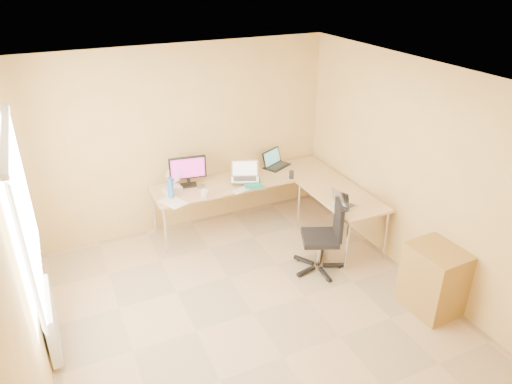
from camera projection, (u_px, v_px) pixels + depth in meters
name	position (u px, v px, depth m)	size (l,w,h in m)	color
floor	(253.00, 313.00, 5.28)	(4.50, 4.50, 0.00)	tan
ceiling	(252.00, 81.00, 4.11)	(4.50, 4.50, 0.00)	white
wall_back	(185.00, 140.00, 6.52)	(4.50, 4.50, 0.00)	tan
wall_front	(407.00, 374.00, 2.87)	(4.50, 4.50, 0.00)	tan
wall_left	(22.00, 264.00, 3.90)	(4.50, 4.50, 0.00)	tan
wall_right	(416.00, 174.00, 5.49)	(4.50, 4.50, 0.00)	tan
desk_main	(245.00, 202.00, 6.89)	(2.65, 0.70, 0.73)	tan
desk_return	(340.00, 218.00, 6.45)	(0.70, 1.30, 0.73)	tan
monitor	(188.00, 171.00, 6.43)	(0.51, 0.16, 0.43)	black
book_stack	(252.00, 183.00, 6.55)	(0.23, 0.32, 0.05)	#1A785D
laptop_center	(245.00, 171.00, 6.53)	(0.38, 0.29, 0.25)	silver
laptop_black	(277.00, 159.00, 7.06)	(0.40, 0.29, 0.25)	black
keyboard	(246.00, 188.00, 6.43)	(0.41, 0.12, 0.02)	silver
mouse	(262.00, 185.00, 6.52)	(0.09, 0.06, 0.03)	white
mug	(204.00, 194.00, 6.19)	(0.11, 0.11, 0.10)	white
cd_stack	(201.00, 186.00, 6.48)	(0.12, 0.12, 0.03)	#A29EBF
water_bottle	(171.00, 188.00, 6.15)	(0.08, 0.08, 0.28)	#3268BC
papers	(173.00, 202.00, 6.08)	(0.24, 0.34, 0.01)	white
white_box	(172.00, 190.00, 6.32)	(0.23, 0.16, 0.08)	beige
desk_fan	(173.00, 178.00, 6.45)	(0.20, 0.20, 0.25)	silver
black_cup	(291.00, 175.00, 6.72)	(0.07, 0.07, 0.11)	black
laptop_return	(345.00, 199.00, 5.95)	(0.25, 0.32, 0.21)	#ACACB2
office_chair	(320.00, 234.00, 5.82)	(0.56, 0.56, 0.94)	black
cabinet	(433.00, 281.00, 5.21)	(0.48, 0.60, 0.83)	olive
radiator	(51.00, 319.00, 4.68)	(0.09, 0.80, 0.55)	white
window	(21.00, 215.00, 4.13)	(0.10, 1.80, 1.40)	white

